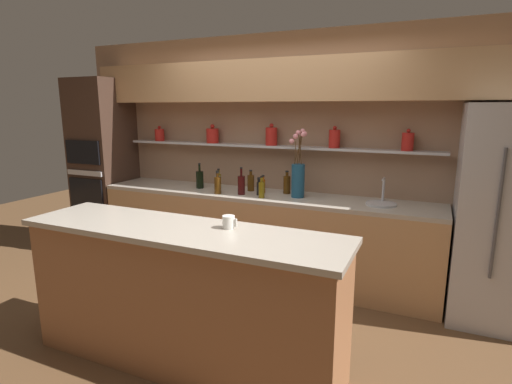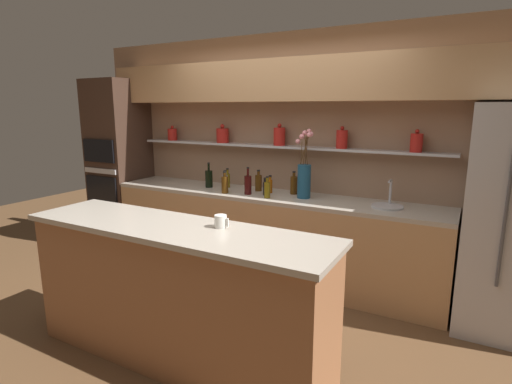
{
  "view_description": "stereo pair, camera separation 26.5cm",
  "coord_description": "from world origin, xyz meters",
  "px_view_note": "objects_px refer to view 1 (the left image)",
  "views": [
    {
      "loc": [
        1.53,
        -2.58,
        1.82
      ],
      "look_at": [
        0.2,
        0.41,
        1.13
      ],
      "focal_mm": 28.0,
      "sensor_mm": 36.0,
      "label": 1
    },
    {
      "loc": [
        1.77,
        -2.46,
        1.82
      ],
      "look_at": [
        0.2,
        0.41,
        1.13
      ],
      "focal_mm": 28.0,
      "sensor_mm": 36.0,
      "label": 2
    }
  ],
  "objects_px": {
    "bottle_sauce_0": "(259,188)",
    "bottle_wine_4": "(241,185)",
    "flower_vase": "(298,176)",
    "coffee_mug": "(229,222)",
    "bottle_spirit_6": "(251,182)",
    "bottle_spirit_9": "(218,185)",
    "bottle_oil_8": "(262,189)",
    "bottle_sauce_1": "(263,185)",
    "bottle_spirit_5": "(287,184)",
    "bottle_wine_2": "(200,179)",
    "oven_tower": "(104,167)",
    "bottle_oil_3": "(219,180)",
    "bottle_spirit_7": "(218,183)",
    "sink_fixture": "(381,202)",
    "refrigerator": "(512,217)"
  },
  "relations": [
    {
      "from": "oven_tower",
      "to": "bottle_sauce_0",
      "type": "relative_size",
      "value": 11.58
    },
    {
      "from": "flower_vase",
      "to": "bottle_oil_8",
      "type": "bearing_deg",
      "value": -150.77
    },
    {
      "from": "bottle_sauce_1",
      "to": "coffee_mug",
      "type": "bearing_deg",
      "value": -75.05
    },
    {
      "from": "sink_fixture",
      "to": "bottle_oil_3",
      "type": "bearing_deg",
      "value": 177.13
    },
    {
      "from": "bottle_sauce_0",
      "to": "bottle_oil_3",
      "type": "height_order",
      "value": "bottle_oil_3"
    },
    {
      "from": "sink_fixture",
      "to": "bottle_spirit_6",
      "type": "relative_size",
      "value": 1.22
    },
    {
      "from": "bottle_wine_2",
      "to": "bottle_spirit_7",
      "type": "relative_size",
      "value": 1.22
    },
    {
      "from": "sink_fixture",
      "to": "bottle_spirit_6",
      "type": "bearing_deg",
      "value": 176.33
    },
    {
      "from": "bottle_oil_3",
      "to": "bottle_wine_4",
      "type": "relative_size",
      "value": 0.76
    },
    {
      "from": "bottle_spirit_9",
      "to": "bottle_sauce_1",
      "type": "bearing_deg",
      "value": 30.73
    },
    {
      "from": "bottle_sauce_1",
      "to": "bottle_wine_4",
      "type": "bearing_deg",
      "value": -134.72
    },
    {
      "from": "bottle_sauce_0",
      "to": "bottle_wine_4",
      "type": "height_order",
      "value": "bottle_wine_4"
    },
    {
      "from": "sink_fixture",
      "to": "bottle_spirit_9",
      "type": "xyz_separation_m",
      "value": [
        -1.66,
        -0.19,
        0.07
      ]
    },
    {
      "from": "sink_fixture",
      "to": "bottle_spirit_5",
      "type": "bearing_deg",
      "value": 173.12
    },
    {
      "from": "bottle_spirit_6",
      "to": "bottle_spirit_7",
      "type": "relative_size",
      "value": 0.99
    },
    {
      "from": "bottle_spirit_5",
      "to": "bottle_sauce_0",
      "type": "bearing_deg",
      "value": -140.61
    },
    {
      "from": "bottle_sauce_0",
      "to": "bottle_wine_2",
      "type": "xyz_separation_m",
      "value": [
        -0.76,
        0.07,
        0.02
      ]
    },
    {
      "from": "bottle_spirit_5",
      "to": "bottle_oil_8",
      "type": "height_order",
      "value": "bottle_spirit_5"
    },
    {
      "from": "bottle_wine_2",
      "to": "flower_vase",
      "type": "bearing_deg",
      "value": 0.41
    },
    {
      "from": "sink_fixture",
      "to": "oven_tower",
      "type": "bearing_deg",
      "value": -179.79
    },
    {
      "from": "refrigerator",
      "to": "oven_tower",
      "type": "bearing_deg",
      "value": 179.53
    },
    {
      "from": "oven_tower",
      "to": "bottle_oil_3",
      "type": "relative_size",
      "value": 9.79
    },
    {
      "from": "oven_tower",
      "to": "bottle_oil_8",
      "type": "relative_size",
      "value": 9.69
    },
    {
      "from": "bottle_sauce_1",
      "to": "bottle_wine_2",
      "type": "xyz_separation_m",
      "value": [
        -0.76,
        -0.06,
        0.02
      ]
    },
    {
      "from": "oven_tower",
      "to": "bottle_sauce_1",
      "type": "relative_size",
      "value": 11.3
    },
    {
      "from": "bottle_wine_4",
      "to": "bottle_sauce_1",
      "type": "bearing_deg",
      "value": 45.28
    },
    {
      "from": "flower_vase",
      "to": "coffee_mug",
      "type": "xyz_separation_m",
      "value": [
        0.02,
        -1.54,
        -0.08
      ]
    },
    {
      "from": "bottle_sauce_0",
      "to": "bottle_oil_3",
      "type": "relative_size",
      "value": 0.85
    },
    {
      "from": "oven_tower",
      "to": "bottle_oil_8",
      "type": "distance_m",
      "value": 2.27
    },
    {
      "from": "bottle_spirit_5",
      "to": "coffee_mug",
      "type": "height_order",
      "value": "bottle_spirit_5"
    },
    {
      "from": "bottle_wine_2",
      "to": "oven_tower",
      "type": "bearing_deg",
      "value": -179.8
    },
    {
      "from": "bottle_wine_4",
      "to": "oven_tower",
      "type": "bearing_deg",
      "value": 176.88
    },
    {
      "from": "bottle_wine_2",
      "to": "bottle_oil_3",
      "type": "height_order",
      "value": "bottle_wine_2"
    },
    {
      "from": "oven_tower",
      "to": "bottle_spirit_7",
      "type": "distance_m",
      "value": 1.72
    },
    {
      "from": "bottle_sauce_0",
      "to": "bottle_spirit_7",
      "type": "bearing_deg",
      "value": -174.89
    },
    {
      "from": "bottle_oil_3",
      "to": "flower_vase",
      "type": "bearing_deg",
      "value": -5.24
    },
    {
      "from": "bottle_spirit_9",
      "to": "coffee_mug",
      "type": "bearing_deg",
      "value": -57.93
    },
    {
      "from": "bottle_sauce_0",
      "to": "sink_fixture",
      "type": "bearing_deg",
      "value": 3.62
    },
    {
      "from": "sink_fixture",
      "to": "bottle_wine_4",
      "type": "xyz_separation_m",
      "value": [
        -1.41,
        -0.12,
        0.08
      ]
    },
    {
      "from": "bottle_sauce_0",
      "to": "bottle_wine_4",
      "type": "bearing_deg",
      "value": -166.51
    },
    {
      "from": "bottle_sauce_1",
      "to": "bottle_oil_8",
      "type": "relative_size",
      "value": 0.86
    },
    {
      "from": "bottle_oil_8",
      "to": "bottle_wine_4",
      "type": "bearing_deg",
      "value": 166.96
    },
    {
      "from": "coffee_mug",
      "to": "bottle_oil_8",
      "type": "bearing_deg",
      "value": 104.08
    },
    {
      "from": "flower_vase",
      "to": "oven_tower",
      "type": "bearing_deg",
      "value": -179.71
    },
    {
      "from": "oven_tower",
      "to": "bottle_spirit_7",
      "type": "height_order",
      "value": "oven_tower"
    },
    {
      "from": "bottle_spirit_6",
      "to": "bottle_spirit_9",
      "type": "relative_size",
      "value": 0.98
    },
    {
      "from": "bottle_wine_2",
      "to": "bottle_oil_8",
      "type": "bearing_deg",
      "value": -11.69
    },
    {
      "from": "bottle_spirit_5",
      "to": "flower_vase",
      "type": "bearing_deg",
      "value": -36.15
    },
    {
      "from": "bottle_spirit_5",
      "to": "bottle_spirit_6",
      "type": "height_order",
      "value": "bottle_spirit_5"
    },
    {
      "from": "sink_fixture",
      "to": "bottle_oil_8",
      "type": "bearing_deg",
      "value": -171.07
    }
  ]
}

